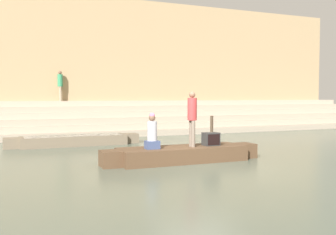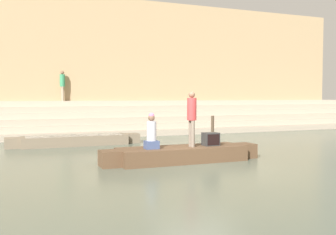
# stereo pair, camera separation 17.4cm
# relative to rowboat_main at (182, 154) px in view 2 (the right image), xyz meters

# --- Properties ---
(ground_plane) EXTENTS (120.00, 120.00, 0.00)m
(ground_plane) POSITION_rel_rowboat_main_xyz_m (0.08, -1.02, -0.26)
(ground_plane) COLOR #566051
(ghat_steps) EXTENTS (36.00, 3.75, 1.88)m
(ghat_steps) POSITION_rel_rowboat_main_xyz_m (0.08, 10.49, 0.42)
(ghat_steps) COLOR tan
(ghat_steps) RESTS_ON ground
(back_wall) EXTENTS (34.20, 1.28, 8.12)m
(back_wall) POSITION_rel_rowboat_main_xyz_m (0.08, 12.43, 3.77)
(back_wall) COLOR tan
(back_wall) RESTS_ON ground
(rowboat_main) EXTENTS (5.40, 1.42, 0.49)m
(rowboat_main) POSITION_rel_rowboat_main_xyz_m (0.00, 0.00, 0.00)
(rowboat_main) COLOR brown
(rowboat_main) RESTS_ON ground
(person_standing) EXTENTS (0.30, 0.30, 1.81)m
(person_standing) POSITION_rel_rowboat_main_xyz_m (0.30, -0.12, 1.29)
(person_standing) COLOR #756656
(person_standing) RESTS_ON rowboat_main
(person_rowing) EXTENTS (0.43, 0.34, 1.14)m
(person_rowing) POSITION_rel_rowboat_main_xyz_m (-1.09, -0.09, 0.70)
(person_rowing) COLOR #3D4C75
(person_rowing) RESTS_ON rowboat_main
(tv_set) EXTENTS (0.52, 0.40, 0.44)m
(tv_set) POSITION_rel_rowboat_main_xyz_m (1.03, -0.06, 0.45)
(tv_set) COLOR #2D2D2D
(tv_set) RESTS_ON rowboat_main
(moored_boat_shore) EXTENTS (5.75, 1.16, 0.43)m
(moored_boat_shore) POSITION_rel_rowboat_main_xyz_m (-2.53, 5.71, -0.03)
(moored_boat_shore) COLOR #756651
(moored_boat_shore) RESTS_ON ground
(mooring_post) EXTENTS (0.13, 0.13, 1.32)m
(mooring_post) POSITION_rel_rowboat_main_xyz_m (2.79, 3.02, 0.40)
(mooring_post) COLOR #473828
(mooring_post) RESTS_ON ground
(person_on_steps) EXTENTS (0.29, 0.29, 1.71)m
(person_on_steps) POSITION_rel_rowboat_main_xyz_m (-2.30, 11.53, 2.62)
(person_on_steps) COLOR gray
(person_on_steps) RESTS_ON ghat_steps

